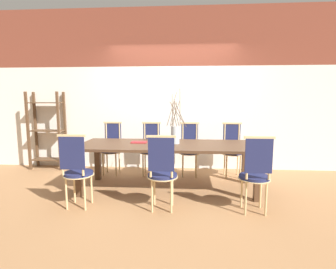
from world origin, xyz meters
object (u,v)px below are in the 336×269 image
Objects in this scene: vase_centerpiece at (175,134)px; shelving_rack at (47,131)px; chair_near_center at (256,172)px; book_stack at (139,142)px; dining_table at (168,149)px; chair_far_center at (190,147)px.

shelving_rack is at bearing 158.61° from vase_centerpiece.
chair_near_center is 0.63× the size of shelving_rack.
dining_table is at bearing -10.78° from book_stack.
chair_near_center is 1.86m from book_stack.
shelving_rack is (-2.08, 1.01, 0.04)m from book_stack.
book_stack is at bearing 150.90° from chair_near_center.
chair_near_center is at bearing -35.33° from dining_table.
chair_near_center is at bearing -27.25° from shelving_rack.
vase_centerpiece is (0.11, 0.05, 0.24)m from dining_table.
dining_table is 3.23× the size of vase_centerpiece.
book_stack is 2.31m from shelving_rack.
chair_far_center is 1.11m from book_stack.
chair_far_center is (0.34, 0.81, -0.12)m from dining_table.
shelving_rack reaches higher than chair_far_center.
vase_centerpiece is at bearing -21.39° from shelving_rack.
chair_far_center is at bearing 72.85° from vase_centerpiece.
chair_far_center is (-0.80, 1.62, 0.00)m from chair_near_center.
chair_far_center is at bearing 66.95° from dining_table.
dining_table is 0.27m from vase_centerpiece.
vase_centerpiece is at bearing 72.85° from chair_far_center.
vase_centerpiece reaches higher than chair_far_center.
dining_table is 1.40m from chair_near_center.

